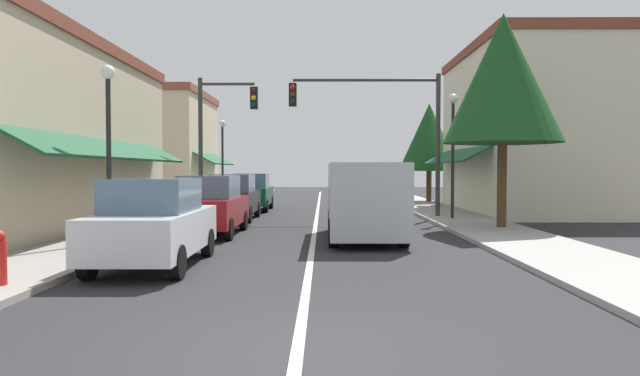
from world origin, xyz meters
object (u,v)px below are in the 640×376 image
traffic_signal_mast_arm (385,118)px  tree_right_far (429,137)px  van_in_lane (364,198)px  traffic_signal_left_corner (219,127)px  parked_car_third_left (233,197)px  street_lamp_left_near (108,124)px  parked_car_nearest_left (154,223)px  parked_car_second_left (210,205)px  parked_car_far_left (252,192)px  tree_right_near (503,79)px  street_lamp_right_mid (453,136)px  street_lamp_left_far (222,148)px

traffic_signal_mast_arm → tree_right_far: 10.86m
van_in_lane → traffic_signal_left_corner: 9.68m
parked_car_third_left → street_lamp_left_near: size_ratio=0.90×
parked_car_nearest_left → traffic_signal_left_corner: traffic_signal_left_corner is taller
parked_car_second_left → parked_car_nearest_left: bearing=-89.5°
parked_car_far_left → street_lamp_left_near: size_ratio=0.90×
parked_car_nearest_left → traffic_signal_mast_arm: bearing=61.9°
parked_car_second_left → tree_right_near: size_ratio=0.60×
parked_car_far_left → traffic_signal_mast_arm: (5.85, -4.55, 3.09)m
van_in_lane → traffic_signal_mast_arm: bearing=79.2°
parked_car_third_left → tree_right_near: (9.20, -3.80, 3.95)m
street_lamp_right_mid → tree_right_far: bearing=83.8°
parked_car_nearest_left → parked_car_second_left: size_ratio=1.00×
van_in_lane → street_lamp_right_mid: (3.72, 5.55, 2.08)m
parked_car_far_left → street_lamp_left_far: 4.54m
traffic_signal_mast_arm → tree_right_far: tree_right_far is taller
parked_car_second_left → street_lamp_left_near: (-1.98, -2.70, 2.21)m
parked_car_nearest_left → parked_car_second_left: (0.00, 5.55, 0.00)m
street_lamp_left_near → tree_right_near: 11.86m
street_lamp_left_far → tree_right_near: (11.10, -12.22, 1.71)m
parked_car_third_left → van_in_lane: (4.65, -6.14, 0.27)m
street_lamp_left_far → tree_right_near: 16.60m
van_in_lane → tree_right_far: tree_right_far is taller
street_lamp_right_mid → traffic_signal_mast_arm: bearing=156.4°
street_lamp_left_near → street_lamp_left_far: 16.18m
traffic_signal_mast_arm → tree_right_far: (3.64, 10.23, -0.16)m
parked_car_third_left → parked_car_far_left: bearing=88.8°
van_in_lane → tree_right_far: bearing=73.9°
street_lamp_right_mid → traffic_signal_left_corner: bearing=167.5°
traffic_signal_left_corner → street_lamp_left_far: bearing=99.0°
parked_car_third_left → parked_car_far_left: (0.10, 5.02, 0.00)m
parked_car_far_left → street_lamp_left_far: (-2.00, 3.40, 2.24)m
parked_car_nearest_left → parked_car_third_left: 10.60m
van_in_lane → street_lamp_left_far: 16.08m
parked_car_nearest_left → parked_car_second_left: same height
street_lamp_right_mid → tree_right_near: bearing=-75.4°
parked_car_nearest_left → parked_car_second_left: 5.55m
street_lamp_left_near → traffic_signal_mast_arm: bearing=46.6°
parked_car_far_left → traffic_signal_mast_arm: bearing=-38.3°
parked_car_nearest_left → parked_car_third_left: bearing=90.3°
street_lamp_left_near → street_lamp_left_far: street_lamp_left_far is taller
parked_car_third_left → tree_right_far: (9.59, 10.71, 2.92)m
parked_car_nearest_left → street_lamp_left_near: size_ratio=0.90×
van_in_lane → street_lamp_right_mid: 7.00m
traffic_signal_left_corner → street_lamp_left_near: (-1.05, -9.20, -0.63)m
parked_car_third_left → traffic_signal_left_corner: size_ratio=0.72×
parked_car_third_left → street_lamp_left_far: bearing=102.7°
parked_car_nearest_left → parked_car_second_left: bearing=89.6°
street_lamp_right_mid → parked_car_third_left: bearing=176.0°
parked_car_third_left → traffic_signal_mast_arm: size_ratio=0.69×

